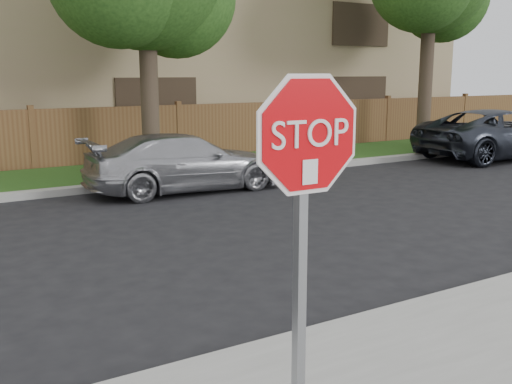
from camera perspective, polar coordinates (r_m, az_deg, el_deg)
ground at (r=5.84m, az=2.63°, el=-14.16°), size 90.00×90.00×0.00m
far_curb at (r=13.09m, az=-17.57°, el=0.09°), size 70.00×0.30×0.15m
grass_strip at (r=14.68m, az=-19.11°, el=1.11°), size 70.00×3.00×0.12m
fence at (r=16.14m, az=-20.50°, el=4.55°), size 70.00×0.12×1.60m
stop_sign at (r=3.64m, az=4.73°, el=0.46°), size 1.01×0.13×2.55m
sedan_right at (r=12.89m, az=-6.85°, el=2.82°), size 4.31×1.89×1.23m
sedan_far_right at (r=19.10m, az=22.17°, el=5.14°), size 5.33×2.75×1.44m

